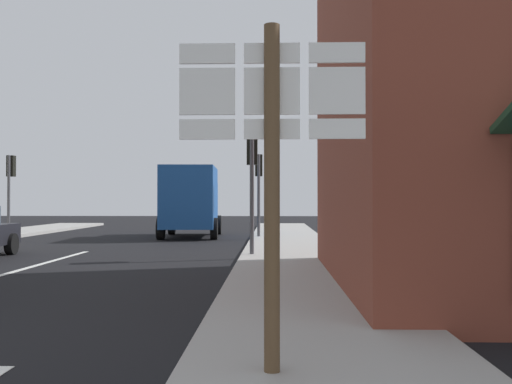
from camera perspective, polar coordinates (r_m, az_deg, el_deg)
The scene contains 7 objects.
ground_plane at distance 16.45m, azimuth -19.43°, elevation -6.51°, with size 80.00×80.00×0.00m, color black.
sidewalk_right at distance 13.37m, azimuth 4.19°, elevation -7.58°, with size 2.89×44.00×0.14m, color #9E9B96.
delivery_truck at distance 24.38m, azimuth -6.74°, elevation -0.79°, with size 2.69×5.10×3.05m.
route_sign_post at distance 4.89m, azimuth 1.65°, elevation 3.35°, with size 1.66×0.14×3.20m.
traffic_light_far_left at distance 25.80m, azimuth -24.06°, elevation 1.43°, with size 0.30×0.49×3.54m.
traffic_light_far_right at distance 22.89m, azimuth 0.29°, elevation 1.61°, with size 0.30×0.49×3.53m.
traffic_light_near_right at distance 15.50m, azimuth -0.41°, elevation 2.78°, with size 0.30×0.49×3.53m.
Camera 1 is at (5.90, -5.27, 1.65)m, focal length 38.67 mm.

